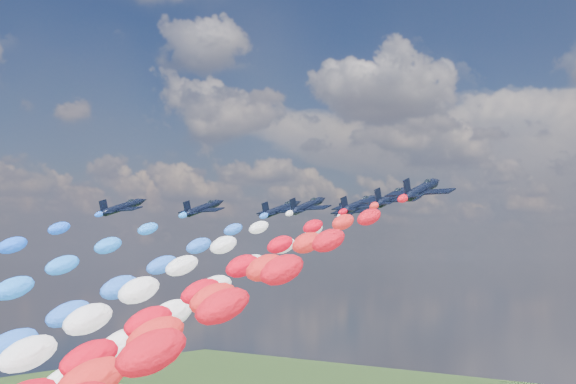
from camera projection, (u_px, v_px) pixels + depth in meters
The scene contains 9 objects.
jet_0 at pixel (122, 207), 137.57m from camera, with size 9.10×12.21×2.69m, color black, non-canonical shape.
jet_1 at pixel (203, 208), 140.40m from camera, with size 9.10×12.21×2.69m, color black, non-canonical shape.
jet_2 at pixel (281, 209), 142.98m from camera, with size 9.10×12.21×2.69m, color black, non-canonical shape.
jet_3 at pixel (307, 206), 133.98m from camera, with size 9.10×12.21×2.69m, color black, non-canonical shape.
jet_4 at pixel (356, 209), 142.73m from camera, with size 9.10×12.21×2.69m, color black, non-canonical shape.
trail_4 at pixel (95, 380), 93.66m from camera, with size 5.73×115.21×50.88m, color white, non-canonical shape.
jet_5 at pixel (359, 204), 130.04m from camera, with size 9.10×12.21×2.69m, color black, non-canonical shape.
jet_6 at pixel (392, 197), 114.64m from camera, with size 9.10×12.21×2.69m, color black, non-canonical shape.
jet_7 at pixel (421, 190), 101.10m from camera, with size 9.10×12.21×2.69m, color black, non-canonical shape.
Camera 1 is at (78.48, -97.40, 82.70)m, focal length 47.43 mm.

